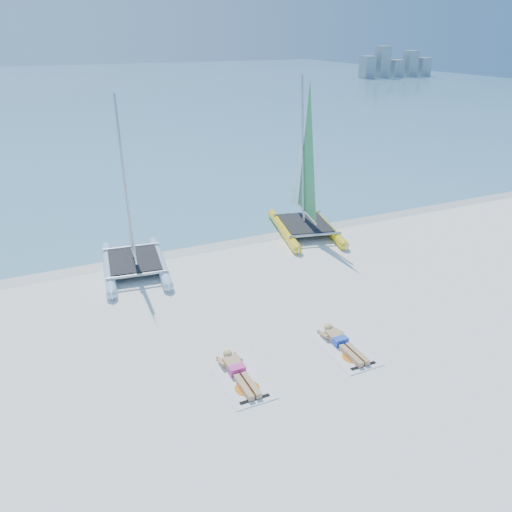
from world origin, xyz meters
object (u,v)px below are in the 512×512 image
(catamaran_yellow, at_px, (304,183))
(towel_a, at_px, (241,379))
(catamaran_blue, at_px, (130,221))
(towel_b, at_px, (345,349))
(sunbather_b, at_px, (341,342))
(sunbather_a, at_px, (238,371))

(catamaran_yellow, height_order, towel_a, catamaran_yellow)
(catamaran_blue, relative_size, towel_b, 3.08)
(catamaran_yellow, height_order, towel_b, catamaran_yellow)
(catamaran_blue, height_order, towel_a, catamaran_blue)
(towel_a, height_order, towel_b, same)
(catamaran_yellow, xyz_separation_m, towel_b, (-3.19, -7.80, -1.88))
(towel_a, xyz_separation_m, sunbather_b, (2.82, 0.18, 0.11))
(sunbather_a, bearing_deg, catamaran_blue, 97.80)
(catamaran_blue, xyz_separation_m, towel_a, (0.92, -6.87, -1.69))
(sunbather_b, bearing_deg, catamaran_blue, 119.20)
(catamaran_blue, distance_m, towel_b, 8.01)
(catamaran_yellow, xyz_separation_m, towel_a, (-6.01, -7.79, -1.88))
(catamaran_blue, height_order, catamaran_yellow, catamaran_yellow)
(towel_b, bearing_deg, catamaran_blue, 118.52)
(sunbather_b, bearing_deg, towel_b, -90.00)
(towel_a, relative_size, sunbather_a, 1.07)
(catamaran_yellow, relative_size, towel_a, 3.25)
(towel_b, xyz_separation_m, sunbather_b, (-0.00, 0.19, 0.11))
(catamaran_blue, height_order, towel_b, catamaran_blue)
(sunbather_a, bearing_deg, sunbather_b, -0.22)
(catamaran_blue, bearing_deg, towel_a, -75.34)
(towel_a, bearing_deg, sunbather_b, 3.67)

